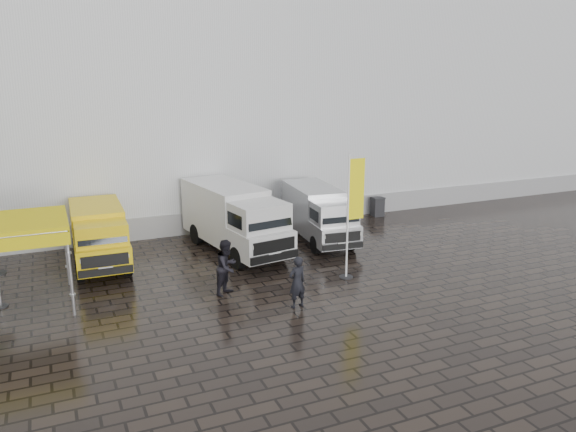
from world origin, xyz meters
The scene contains 11 objects.
ground centered at (0.00, 0.00, 0.00)m, with size 120.00×120.00×0.00m, color black.
exhibition_hall centered at (2.00, 16.00, 6.00)m, with size 44.00×16.00×12.00m, color silver.
hall_plinth centered at (2.00, 7.95, 0.50)m, with size 44.00×0.15×1.00m, color gray.
van_yellow centered at (-6.92, 5.14, 1.12)m, with size 1.87×4.87×2.25m, color yellow, non-canonical shape.
van_white centered at (-1.59, 4.70, 1.35)m, with size 2.07×6.22×2.70m, color silver, non-canonical shape.
van_silver centered at (2.28, 4.70, 1.16)m, with size 1.78×5.33×2.31m, color #ABADAF, non-canonical shape.
canopy_tent centered at (-9.56, 1.97, 2.66)m, with size 3.00×3.00×2.85m.
flagpole centered at (1.32, 0.14, 2.50)m, with size 0.88×0.50×4.53m.
wheelie_bin centered at (7.03, 7.37, 0.49)m, with size 0.59×0.59×0.99m, color black.
person_front centered at (-1.60, -1.56, 0.84)m, with size 0.62×0.40×1.69m, color black.
person_tent centered at (-3.29, 0.40, 0.95)m, with size 0.92×0.72×1.89m, color black.
Camera 1 is at (-8.49, -16.67, 7.31)m, focal length 35.00 mm.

